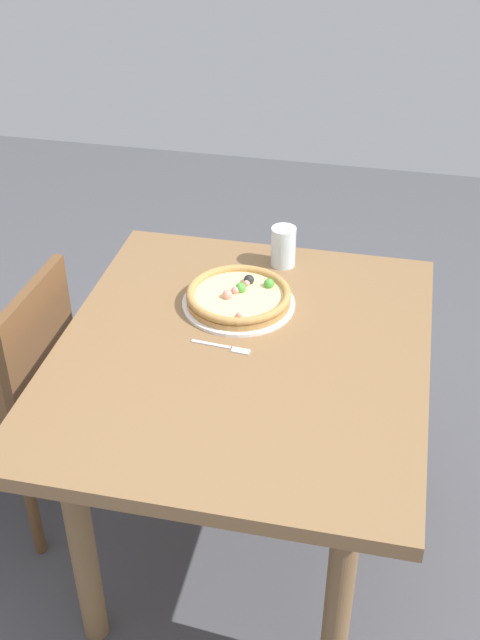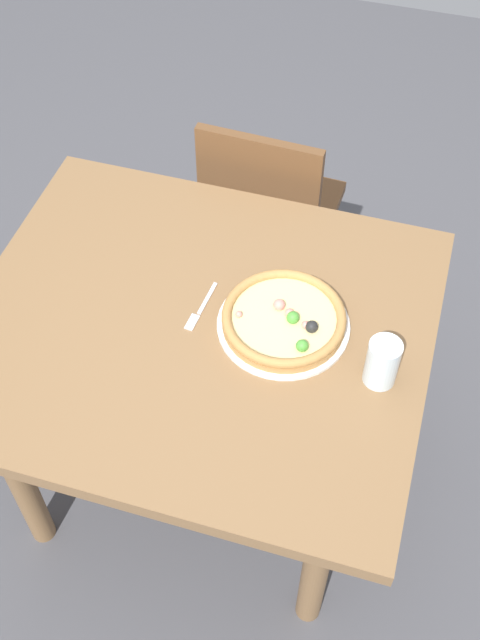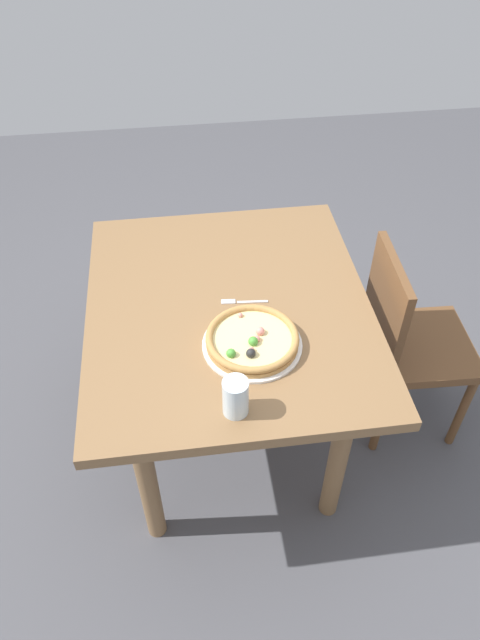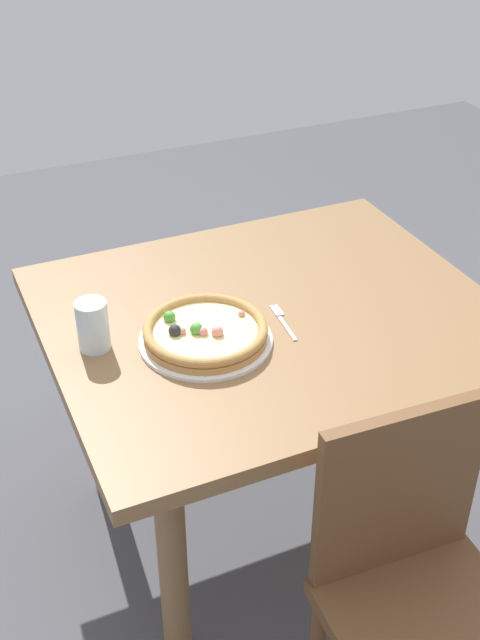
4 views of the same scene
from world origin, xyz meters
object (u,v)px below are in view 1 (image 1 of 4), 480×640
object	(u,v)px
plate	(239,303)
pizza	(239,296)
dining_table	(241,380)
drinking_glass	(283,247)
fork	(225,348)
chair_near	(12,393)

from	to	relation	value
plate	pizza	size ratio (longest dim) A/B	1.08
dining_table	drinking_glass	size ratio (longest dim) A/B	9.00
dining_table	fork	size ratio (longest dim) A/B	6.91
pizza	drinking_glass	world-z (taller)	drinking_glass
dining_table	chair_near	size ratio (longest dim) A/B	1.30
chair_near	pizza	xyz separation A→B (m)	(-0.21, 0.66, 0.31)
dining_table	fork	distance (m)	0.12
fork	chair_near	bearing A→B (deg)	-175.59
drinking_glass	fork	bearing A→B (deg)	-9.21
pizza	dining_table	bearing A→B (deg)	14.18
dining_table	drinking_glass	world-z (taller)	drinking_glass
plate	drinking_glass	xyz separation A→B (m)	(-0.25, 0.09, 0.06)
dining_table	pizza	size ratio (longest dim) A/B	3.77
chair_near	plate	xyz separation A→B (m)	(-0.21, 0.66, 0.28)
fork	drinking_glass	bearing A→B (deg)	85.68
plate	pizza	distance (m)	0.03
dining_table	fork	xyz separation A→B (m)	(0.01, -0.04, 0.11)
chair_near	fork	world-z (taller)	chair_near
plate	pizza	xyz separation A→B (m)	(-0.00, 0.00, 0.03)
drinking_glass	dining_table	bearing A→B (deg)	-4.19
fork	drinking_glass	xyz separation A→B (m)	(-0.47, 0.08, 0.06)
plate	chair_near	bearing A→B (deg)	-72.33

